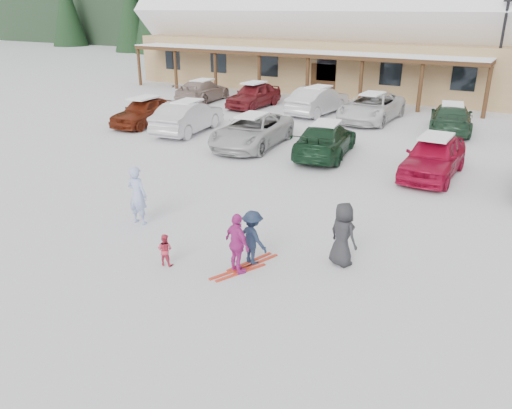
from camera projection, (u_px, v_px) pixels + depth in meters
The scene contains 21 objects.
ground at pixel (227, 251), 12.82m from camera, with size 160.00×160.00×0.00m, color white.
day_lodge at pixel (326, 33), 38.04m from camera, with size 29.12×12.50×10.38m.
lamp_post at pixel (500, 49), 28.53m from camera, with size 0.50×0.25×6.32m.
conifer_0 at pixel (167, 8), 46.89m from camera, with size 4.40×4.40×10.20m.
adult_skier at pixel (137, 195), 14.15m from camera, with size 0.62×0.41×1.71m, color #9DADDF.
toddler_red at pixel (165, 250), 11.99m from camera, with size 0.39×0.31×0.81m, color #CB314A.
child_navy at pixel (253, 238), 11.95m from camera, with size 0.89×0.51×1.38m, color #1A263D.
skis_child_navy at pixel (253, 263), 12.20m from camera, with size 0.20×1.40×0.03m, color red.
child_magenta at pixel (237, 244), 11.52m from camera, with size 0.87×0.36×1.49m, color #B9298A.
skis_child_magenta at pixel (238, 272), 11.79m from camera, with size 0.20×1.40×0.03m, color red.
bystander_dark at pixel (343, 234), 11.88m from camera, with size 0.78×0.51×1.59m, color #262628.
parked_car_0 at pixel (145, 112), 26.06m from camera, with size 1.70×4.23×1.44m, color #64200F.
parked_car_1 at pixel (188, 117), 24.54m from camera, with size 1.64×4.69×1.55m, color silver.
parked_car_2 at pixel (252, 131), 22.12m from camera, with size 2.34×5.07×1.41m, color #BDBDBD.
parked_car_3 at pixel (325, 140), 20.70m from camera, with size 1.94×4.77×1.39m, color #13311C.
parked_car_4 at pixel (434, 156), 18.19m from camera, with size 1.77×4.41×1.50m, color #AB0D30.
parked_car_7 at pixel (203, 91), 32.58m from camera, with size 1.94×4.77×1.38m, color gray.
parked_car_8 at pixel (254, 95), 30.70m from camera, with size 1.78×4.41×1.50m, color maroon.
parked_car_9 at pixel (318, 101), 28.68m from camera, with size 1.66×4.77×1.57m, color silver.
parked_car_10 at pixel (371, 107), 27.04m from camera, with size 2.47×5.35×1.49m, color silver.
parked_car_11 at pixel (451, 118), 24.66m from camera, with size 1.95×4.80×1.39m, color #22402B.
Camera 1 is at (6.36, -9.57, 5.86)m, focal length 35.00 mm.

